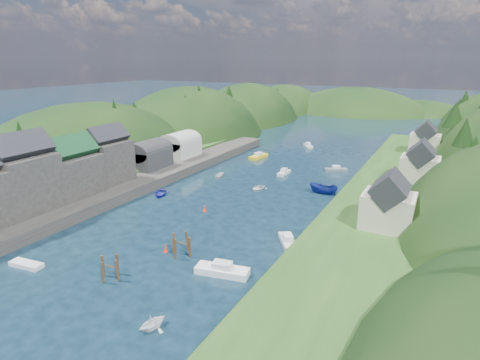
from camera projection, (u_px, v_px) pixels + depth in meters
The scene contains 15 objects.
ground at pixel (284, 172), 94.20m from camera, with size 600.00×600.00×0.00m, color black.
hillside_left at pixel (189, 160), 137.84m from camera, with size 44.00×245.56×52.00m.
far_hills at pixel (378, 133), 201.55m from camera, with size 103.00×68.00×44.00m.
hill_trees at pixel (308, 117), 103.61m from camera, with size 90.02×149.65×12.55m.
quay_left at pixel (114, 188), 79.33m from camera, with size 12.00×110.00×2.00m, color #2D2B28.
terrace_left_grass at pixel (89, 182), 82.39m from camera, with size 12.00×110.00×2.50m, color #234719.
quayside_buildings at pixel (42, 174), 66.95m from camera, with size 8.00×35.84×12.90m.
boat_sheds at pixel (165, 148), 95.02m from camera, with size 7.00×21.00×7.50m.
terrace_right at pixel (389, 196), 74.19m from camera, with size 16.00×120.00×2.40m, color #234719.
right_bank_cottages at pixel (415, 164), 78.53m from camera, with size 9.00×59.24×8.41m.
piling_cluster_near at pixel (110, 270), 48.58m from camera, with size 2.81×2.66×3.35m.
piling_cluster_far at pixel (181, 247), 54.33m from camera, with size 3.27×3.05×3.58m.
channel_buoy_near at pixel (166, 249), 55.35m from camera, with size 0.70×0.70×1.10m.
channel_buoy_far at pixel (205, 209), 70.00m from camera, with size 0.70×0.70×1.10m.
moored_boats at pixel (263, 195), 76.68m from camera, with size 35.48×92.61×2.18m.
Camera 1 is at (33.38, -34.87, 25.80)m, focal length 30.00 mm.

